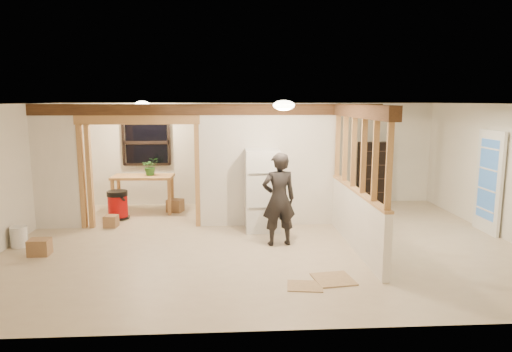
{
  "coord_description": "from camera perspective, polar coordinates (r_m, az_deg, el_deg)",
  "views": [
    {
      "loc": [
        -0.61,
        -8.0,
        2.55
      ],
      "look_at": [
        -0.1,
        0.4,
        1.16
      ],
      "focal_mm": 32.0,
      "sensor_mm": 36.0,
      "label": 1
    }
  ],
  "objects": [
    {
      "name": "floor",
      "position": [
        8.42,
        0.87,
        -8.3
      ],
      "size": [
        9.0,
        6.5,
        0.01
      ],
      "primitive_type": "cube",
      "color": "#C7B494",
      "rests_on": "ground"
    },
    {
      "name": "ceiling",
      "position": [
        8.02,
        0.91,
        9.01
      ],
      "size": [
        9.0,
        6.5,
        0.01
      ],
      "primitive_type": "cube",
      "color": "white"
    },
    {
      "name": "wall_back",
      "position": [
        11.34,
        -0.35,
        2.79
      ],
      "size": [
        9.0,
        0.01,
        2.5
      ],
      "primitive_type": "cube",
      "color": "silver",
      "rests_on": "floor"
    },
    {
      "name": "wall_front",
      "position": [
        4.96,
        3.74,
        -5.85
      ],
      "size": [
        9.0,
        0.01,
        2.5
      ],
      "primitive_type": "cube",
      "color": "silver",
      "rests_on": "floor"
    },
    {
      "name": "wall_left",
      "position": [
        8.99,
        -29.06,
        -0.13
      ],
      "size": [
        0.01,
        6.5,
        2.5
      ],
      "primitive_type": "cube",
      "color": "silver",
      "rests_on": "floor"
    },
    {
      "name": "wall_right",
      "position": [
        9.58,
        28.83,
        0.4
      ],
      "size": [
        0.01,
        6.5,
        2.5
      ],
      "primitive_type": "cube",
      "color": "silver",
      "rests_on": "floor"
    },
    {
      "name": "partition_left_stub",
      "position": [
        9.9,
        -23.75,
        1.03
      ],
      "size": [
        0.9,
        0.12,
        2.5
      ],
      "primitive_type": "cube",
      "color": "silver",
      "rests_on": "floor"
    },
    {
      "name": "partition_center",
      "position": [
        9.32,
        1.56,
        1.35
      ],
      "size": [
        2.8,
        0.12,
        2.5
      ],
      "primitive_type": "cube",
      "color": "silver",
      "rests_on": "floor"
    },
    {
      "name": "doorway_frame",
      "position": [
        9.48,
        -14.3,
        0.28
      ],
      "size": [
        2.46,
        0.14,
        2.2
      ],
      "primitive_type": "cube",
      "color": "#B6854C",
      "rests_on": "floor"
    },
    {
      "name": "header_beam_back",
      "position": [
        9.21,
        -5.95,
        8.27
      ],
      "size": [
        7.0,
        0.18,
        0.22
      ],
      "primitive_type": "cube",
      "color": "#4E301A",
      "rests_on": "ceiling"
    },
    {
      "name": "header_beam_right",
      "position": [
        7.91,
        12.88,
        7.91
      ],
      "size": [
        0.18,
        3.3,
        0.22
      ],
      "primitive_type": "cube",
      "color": "#4E301A",
      "rests_on": "ceiling"
    },
    {
      "name": "pony_wall",
      "position": [
        8.17,
        12.4,
        -5.38
      ],
      "size": [
        0.12,
        3.2,
        1.0
      ],
      "primitive_type": "cube",
      "color": "silver",
      "rests_on": "floor"
    },
    {
      "name": "stud_partition",
      "position": [
        7.96,
        12.69,
        2.72
      ],
      "size": [
        0.14,
        3.2,
        1.32
      ],
      "primitive_type": "cube",
      "color": "#B6854C",
      "rests_on": "pony_wall"
    },
    {
      "name": "window_back",
      "position": [
        11.39,
        -13.55,
        4.08
      ],
      "size": [
        1.12,
        0.1,
        1.1
      ],
      "primitive_type": "cube",
      "color": "black",
      "rests_on": "wall_back"
    },
    {
      "name": "french_door",
      "position": [
        9.91,
        27.1,
        -0.66
      ],
      "size": [
        0.12,
        0.86,
        2.0
      ],
      "primitive_type": "cube",
      "color": "white",
      "rests_on": "floor"
    },
    {
      "name": "ceiling_dome_main",
      "position": [
        7.55,
        3.5,
        8.82
      ],
      "size": [
        0.36,
        0.36,
        0.16
      ],
      "primitive_type": "ellipsoid",
      "color": "#FFEABF",
      "rests_on": "ceiling"
    },
    {
      "name": "ceiling_dome_util",
      "position": [
        10.47,
        -14.03,
        8.72
      ],
      "size": [
        0.32,
        0.32,
        0.14
      ],
      "primitive_type": "ellipsoid",
      "color": "#FFEABF",
      "rests_on": "ceiling"
    },
    {
      "name": "hanging_bulb",
      "position": [
        9.7,
        -11.78,
        6.99
      ],
      "size": [
        0.07,
        0.07,
        0.07
      ],
      "primitive_type": "ellipsoid",
      "color": "#FFD88C",
      "rests_on": "ceiling"
    },
    {
      "name": "refrigerator",
      "position": [
        9.01,
        0.81,
        -1.79
      ],
      "size": [
        0.66,
        0.64,
        1.61
      ],
      "primitive_type": "cube",
      "color": "silver",
      "rests_on": "floor"
    },
    {
      "name": "woman",
      "position": [
        8.08,
        2.87,
        -2.91
      ],
      "size": [
        0.66,
        0.49,
        1.67
      ],
      "primitive_type": "imported",
      "rotation": [
        0.0,
        0.0,
        3.3
      ],
      "color": "black",
      "rests_on": "floor"
    },
    {
      "name": "work_table",
      "position": [
        10.84,
        -13.88,
        -2.19
      ],
      "size": [
        1.39,
        0.74,
        0.86
      ],
      "primitive_type": "cube",
      "rotation": [
        0.0,
        0.0,
        -0.04
      ],
      "color": "#B6854C",
      "rests_on": "floor"
    },
    {
      "name": "potted_plant",
      "position": [
        10.74,
        -13.05,
        1.18
      ],
      "size": [
        0.44,
        0.4,
        0.41
      ],
      "primitive_type": "imported",
      "rotation": [
        0.0,
        0.0,
        0.25
      ],
      "color": "#306C30",
      "rests_on": "work_table"
    },
    {
      "name": "shop_vac",
      "position": [
        10.39,
        -16.9,
        -3.46
      ],
      "size": [
        0.62,
        0.62,
        0.63
      ],
      "primitive_type": "cylinder",
      "rotation": [
        0.0,
        0.0,
        -0.36
      ],
      "color": "#9F0707",
      "rests_on": "floor"
    },
    {
      "name": "bookshelf",
      "position": [
        11.76,
        14.46,
        0.37
      ],
      "size": [
        0.77,
        0.26,
        1.54
      ],
      "primitive_type": "cube",
      "color": "black",
      "rests_on": "floor"
    },
    {
      "name": "bucket",
      "position": [
        9.13,
        -27.51,
        -6.74
      ],
      "size": [
        0.34,
        0.34,
        0.36
      ],
      "primitive_type": "cylinder",
      "rotation": [
        0.0,
        0.0,
        0.19
      ],
      "color": "white",
      "rests_on": "floor"
    },
    {
      "name": "box_util_a",
      "position": [
        10.78,
        -10.06,
        -3.65
      ],
      "size": [
        0.41,
        0.38,
        0.29
      ],
      "primitive_type": "cube",
      "rotation": [
        0.0,
        0.0,
        -0.32
      ],
      "color": "#936C47",
      "rests_on": "floor"
    },
    {
      "name": "box_util_b",
      "position": [
        9.82,
        -17.65,
        -5.41
      ],
      "size": [
        0.28,
        0.28,
        0.24
      ],
      "primitive_type": "cube",
      "rotation": [
        0.0,
        0.0,
        -0.1
      ],
      "color": "#936C47",
      "rests_on": "floor"
    },
    {
      "name": "box_front",
      "position": [
        8.51,
        -25.43,
        -8.03
      ],
      "size": [
        0.34,
        0.28,
        0.27
      ],
      "primitive_type": "cube",
      "rotation": [
        0.0,
        0.0,
        0.02
      ],
      "color": "#936C47",
      "rests_on": "floor"
    },
    {
      "name": "floor_panel_near",
      "position": [
        6.83,
        9.66,
        -12.6
      ],
      "size": [
        0.62,
        0.62,
        0.02
      ],
      "primitive_type": "cube",
      "rotation": [
        0.0,
        0.0,
        0.15
      ],
      "color": "tan",
      "rests_on": "floor"
    },
    {
      "name": "floor_panel_far",
      "position": [
        6.55,
        6.14,
        -13.52
      ],
      "size": [
        0.54,
        0.45,
        0.02
      ],
      "primitive_type": "cube",
      "rotation": [
        0.0,
        0.0,
        -0.14
      ],
      "color": "tan",
      "rests_on": "floor"
    }
  ]
}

